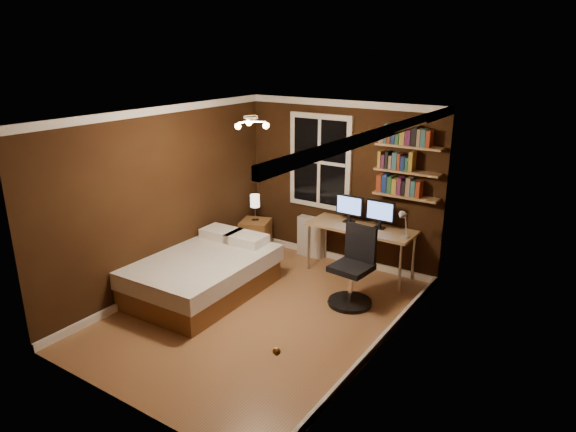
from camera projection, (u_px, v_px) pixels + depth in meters
The scene contains 24 objects.
floor at pixel (260, 313), 6.52m from camera, with size 4.20×4.20×0.00m, color brown.
wall_back at pixel (341, 183), 7.79m from camera, with size 3.20×0.04×2.50m, color black.
wall_left at pixel (164, 199), 6.97m from camera, with size 0.04×4.20×2.50m, color black.
wall_right at pixel (383, 248), 5.29m from camera, with size 0.04×4.20×2.50m, color black.
ceiling at pixel (256, 115), 5.74m from camera, with size 3.20×4.20×0.02m, color white.
window at pixel (320, 162), 7.85m from camera, with size 1.06×0.06×1.46m, color white.
door at pixel (302, 333), 4.14m from camera, with size 0.03×0.82×2.05m, color black, non-canonical shape.
door_knob at pixel (277, 352), 3.93m from camera, with size 0.06×0.06×0.06m, color #CA8E46.
ceiling_fixture at pixel (251, 125), 5.69m from camera, with size 0.44×0.44×0.18m, color beige, non-canonical shape.
bookshelf_lower at pixel (406, 196), 7.13m from camera, with size 0.92×0.22×0.03m, color tan.
books_row_lower at pixel (406, 187), 7.09m from camera, with size 0.54×0.16×0.23m, color #95351B, non-canonical shape.
bookshelf_middle at pixel (408, 171), 7.02m from camera, with size 0.92×0.22×0.03m, color tan.
books_row_middle at pixel (408, 162), 6.98m from camera, with size 0.54×0.16×0.23m, color navy, non-canonical shape.
bookshelf_upper at pixel (409, 146), 6.91m from camera, with size 0.92×0.22×0.03m, color tan.
books_row_upper at pixel (410, 137), 6.87m from camera, with size 0.66×0.16×0.23m, color #285F38, non-canonical shape.
bed at pixel (202, 273), 6.99m from camera, with size 1.48×2.01×0.67m.
nightstand at pixel (256, 237), 8.37m from camera, with size 0.44×0.44×0.55m, color brown.
bedside_lamp at pixel (255, 208), 8.22m from camera, with size 0.15×0.15×0.43m, color white, non-canonical shape.
radiator at pixel (311, 237), 8.22m from camera, with size 0.43×0.15×0.65m, color silver.
desk at pixel (361, 231), 7.45m from camera, with size 1.57×0.59×0.75m.
monitor_left at pixel (349, 209), 7.55m from camera, with size 0.43×0.12×0.41m, color black, non-canonical shape.
monitor_right at pixel (380, 215), 7.30m from camera, with size 0.43×0.12×0.41m, color black, non-canonical shape.
desk_lamp at pixel (404, 224), 6.88m from camera, with size 0.14×0.32×0.44m, color silver, non-canonical shape.
office_chair at pixel (353, 275), 6.67m from camera, with size 0.58×0.58×1.04m.
Camera 1 is at (3.51, -4.64, 3.22)m, focal length 32.00 mm.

